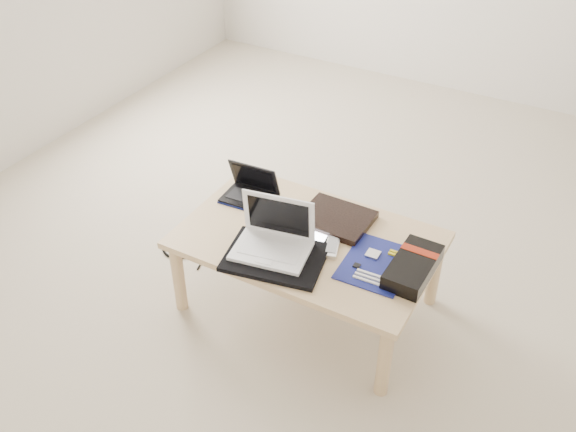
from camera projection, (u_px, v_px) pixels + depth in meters
The scene contains 13 objects.
ground at pixel (328, 225), 3.51m from camera, with size 4.00×4.00×0.00m, color beige.
coffee_table at pixel (308, 246), 2.81m from camera, with size 1.10×0.70×0.40m.
book at pixel (336, 219), 2.87m from camera, with size 0.31×0.26×0.03m.
netbook at pixel (251, 191), 3.00m from camera, with size 0.25×0.19×0.17m.
tablet at pixel (301, 236), 2.78m from camera, with size 0.29×0.24×0.01m.
remote at pixel (334, 240), 2.75m from camera, with size 0.12×0.24×0.02m.
neoprene_sleeve at pixel (275, 257), 2.66m from camera, with size 0.40×0.30×0.02m, color black.
white_laptop at pixel (274, 239), 2.67m from camera, with size 0.35×0.27×0.23m.
motherboard at pixel (377, 264), 2.64m from camera, with size 0.27×0.34×0.02m.
gpu_box at pixel (413, 267), 2.58m from camera, with size 0.16×0.31×0.07m.
cable_coil at pixel (274, 231), 2.81m from camera, with size 0.11×0.11×0.01m, color black.
floor_cable_coil at pixel (180, 247), 3.35m from camera, with size 0.18×0.18×0.01m, color black.
floor_cable_trail at pixel (211, 247), 3.35m from camera, with size 0.01×0.01×0.37m, color black.
Camera 1 is at (1.17, -2.54, 2.14)m, focal length 40.00 mm.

